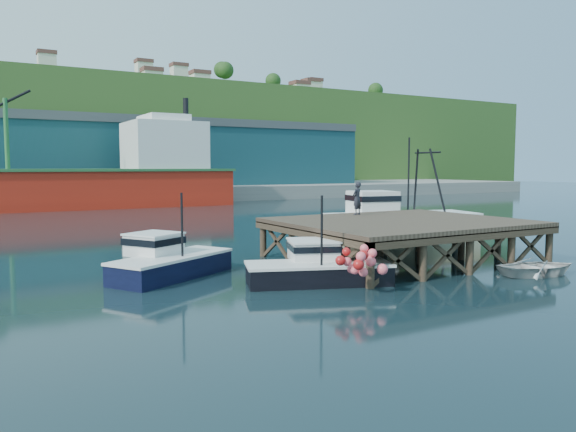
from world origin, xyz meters
TOP-DOWN VIEW (x-y plane):
  - ground at (0.00, 0.00)m, footprint 300.00×300.00m
  - wharf at (5.50, -0.19)m, footprint 12.00×10.00m
  - far_quay at (0.00, 70.00)m, footprint 160.00×40.00m
  - warehouse_mid at (0.00, 65.00)m, footprint 28.00×16.00m
  - warehouse_right at (30.00, 65.00)m, footprint 30.00×16.00m
  - cargo_ship at (-8.46, 48.00)m, footprint 55.50×10.00m
  - hillside at (0.00, 100.00)m, footprint 220.00×50.00m
  - boat_navy at (-6.58, 1.68)m, footprint 6.34×4.93m
  - boat_black at (-1.44, -2.68)m, footprint 6.47×5.37m
  - trawler at (11.17, 6.50)m, footprint 10.80×5.66m
  - dinghy at (8.06, -6.41)m, footprint 4.25×3.47m
  - dockworker at (5.43, 3.71)m, footprint 0.81×0.68m

SIDE VIEW (x-z plane):
  - ground at x=0.00m, z-range 0.00..0.00m
  - dinghy at x=8.06m, z-range 0.00..0.77m
  - boat_black at x=-1.44m, z-range -1.19..2.57m
  - boat_navy at x=-6.58m, z-range -1.13..2.66m
  - far_quay at x=0.00m, z-range 0.00..2.00m
  - trawler at x=11.17m, z-range -2.02..4.85m
  - wharf at x=5.50m, z-range 0.63..3.25m
  - dockworker at x=5.43m, z-range 2.12..4.03m
  - cargo_ship at x=-8.46m, z-range -3.56..10.19m
  - warehouse_mid at x=0.00m, z-range 2.00..11.00m
  - warehouse_right at x=30.00m, z-range 2.00..11.00m
  - hillside at x=0.00m, z-range 0.00..22.00m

